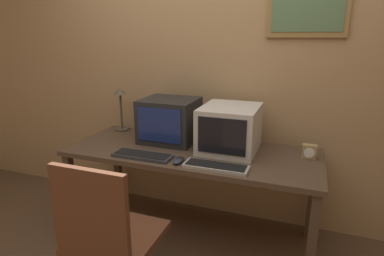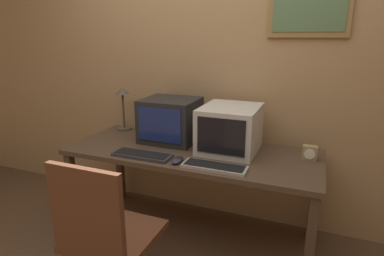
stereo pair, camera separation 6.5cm
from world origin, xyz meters
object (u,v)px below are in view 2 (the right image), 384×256
at_px(monitor_right, 230,129).
at_px(keyboard_main, 142,155).
at_px(mouse_far_corner, 177,160).
at_px(keyboard_side, 214,167).
at_px(mouse_near_keyboard, 176,160).
at_px(office_chair, 108,248).
at_px(desk_clock, 310,153).
at_px(monitor_left, 170,120).
at_px(desk_lamp, 123,102).

relative_size(monitor_right, keyboard_main, 1.10).
bearing_deg(keyboard_main, mouse_far_corner, -0.02).
xyz_separation_m(keyboard_side, mouse_near_keyboard, (-0.27, -0.00, 0.00)).
xyz_separation_m(keyboard_side, mouse_far_corner, (-0.27, 0.01, 0.00)).
relative_size(keyboard_side, office_chair, 0.44).
bearing_deg(keyboard_main, desk_clock, 18.93).
bearing_deg(desk_clock, keyboard_main, -161.07).
xyz_separation_m(monitor_left, desk_clock, (1.06, -0.03, -0.12)).
bearing_deg(desk_lamp, monitor_right, -9.24).
relative_size(keyboard_side, mouse_far_corner, 3.66).
xyz_separation_m(monitor_right, keyboard_side, (0.01, -0.38, -0.15)).
height_order(keyboard_side, mouse_near_keyboard, mouse_near_keyboard).
distance_m(desk_lamp, office_chair, 1.38).
xyz_separation_m(monitor_right, desk_lamp, (-1.03, 0.17, 0.09)).
bearing_deg(monitor_left, keyboard_main, -94.32).
height_order(desk_clock, office_chair, office_chair).
relative_size(keyboard_main, desk_lamp, 1.12).
height_order(desk_lamp, office_chair, desk_lamp).
bearing_deg(mouse_near_keyboard, desk_lamp, 144.58).
xyz_separation_m(keyboard_main, mouse_far_corner, (0.27, -0.00, 0.00)).
bearing_deg(desk_clock, office_chair, -136.67).
relative_size(keyboard_main, desk_clock, 4.27).
relative_size(monitor_left, keyboard_side, 1.02).
xyz_separation_m(keyboard_main, desk_clock, (1.09, 0.37, 0.04)).
bearing_deg(monitor_right, desk_clock, 1.06).
bearing_deg(office_chair, monitor_left, 93.89).
xyz_separation_m(monitor_left, mouse_far_corner, (0.24, -0.40, -0.15)).
relative_size(mouse_far_corner, desk_lamp, 0.30).
xyz_separation_m(mouse_near_keyboard, desk_clock, (0.82, 0.39, 0.03)).
xyz_separation_m(monitor_left, keyboard_main, (-0.03, -0.40, -0.16)).
relative_size(keyboard_main, keyboard_side, 1.02).
relative_size(monitor_left, mouse_far_corner, 3.72).
height_order(mouse_near_keyboard, office_chair, office_chair).
height_order(keyboard_main, keyboard_side, same).
distance_m(keyboard_side, office_chair, 0.79).
bearing_deg(mouse_near_keyboard, monitor_left, 119.95).
bearing_deg(desk_lamp, keyboard_side, -27.78).
distance_m(monitor_left, mouse_near_keyboard, 0.51).
distance_m(mouse_near_keyboard, desk_clock, 0.91).
bearing_deg(mouse_far_corner, desk_lamp, 145.29).
relative_size(keyboard_side, desk_lamp, 1.10).
height_order(keyboard_side, desk_lamp, desk_lamp).
xyz_separation_m(monitor_right, keyboard_main, (-0.53, -0.36, -0.15)).
height_order(keyboard_main, mouse_near_keyboard, mouse_near_keyboard).
bearing_deg(monitor_right, mouse_near_keyboard, -124.56).
bearing_deg(office_chair, mouse_far_corner, 72.72).
bearing_deg(desk_clock, monitor_left, 178.41).
bearing_deg(desk_clock, mouse_near_keyboard, -154.69).
bearing_deg(monitor_right, desk_lamp, 170.76).
xyz_separation_m(mouse_near_keyboard, mouse_far_corner, (0.00, 0.01, 0.00)).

